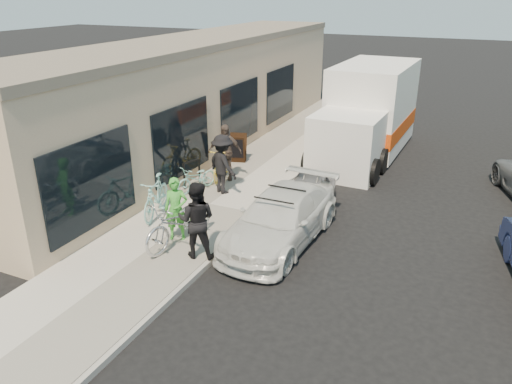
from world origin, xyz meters
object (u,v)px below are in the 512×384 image
(cruiser_bike_b, at_px, (197,178))
(cruiser_bike_c, at_px, (221,162))
(bike_rack, at_px, (192,171))
(tandem_bike, at_px, (180,222))
(man_standing, at_px, (197,220))
(bystander_b, at_px, (225,152))
(sandwich_board, at_px, (237,148))
(sedan_white, at_px, (281,218))
(cruiser_bike_a, at_px, (156,196))
(moving_truck, at_px, (368,116))
(woman_rider, at_px, (176,209))
(sedan_silver, at_px, (306,196))
(bystander_a, at_px, (223,164))

(cruiser_bike_b, height_order, cruiser_bike_c, cruiser_bike_c)
(bike_rack, height_order, tandem_bike, tandem_bike)
(tandem_bike, distance_m, man_standing, 0.80)
(man_standing, bearing_deg, bystander_b, -86.60)
(bike_rack, distance_m, sandwich_board, 2.76)
(sedan_white, relative_size, cruiser_bike_a, 2.44)
(sandwich_board, bearing_deg, moving_truck, 25.80)
(woman_rider, bearing_deg, sedan_silver, 29.75)
(tandem_bike, height_order, man_standing, man_standing)
(tandem_bike, xyz_separation_m, cruiser_bike_c, (-1.27, 4.39, -0.04))
(sedan_white, xyz_separation_m, moving_truck, (0.24, 8.08, 0.82))
(sedan_silver, relative_size, bystander_b, 1.71)
(cruiser_bike_a, xyz_separation_m, bystander_a, (0.87, 2.21, 0.35))
(cruiser_bike_a, bearing_deg, tandem_bike, -52.92)
(cruiser_bike_c, bearing_deg, cruiser_bike_a, -108.47)
(sandwich_board, height_order, moving_truck, moving_truck)
(tandem_bike, relative_size, man_standing, 1.22)
(bystander_a, bearing_deg, sedan_white, 170.76)
(man_standing, height_order, bystander_a, man_standing)
(tandem_bike, distance_m, cruiser_bike_b, 3.45)
(bike_rack, height_order, man_standing, man_standing)
(woman_rider, height_order, bystander_b, bystander_b)
(moving_truck, relative_size, bystander_b, 3.70)
(sedan_silver, height_order, woman_rider, woman_rider)
(cruiser_bike_b, bearing_deg, sedan_white, -9.92)
(tandem_bike, bearing_deg, cruiser_bike_b, 124.90)
(sedan_silver, height_order, moving_truck, moving_truck)
(bike_rack, xyz_separation_m, woman_rider, (1.47, -3.10, 0.27))
(man_standing, distance_m, cruiser_bike_c, 5.09)
(sedan_white, bearing_deg, bike_rack, 155.87)
(sandwich_board, height_order, sedan_silver, sandwich_board)
(bike_rack, height_order, bystander_b, bystander_b)
(sedan_white, bearing_deg, bystander_a, 146.79)
(woman_rider, xyz_separation_m, bystander_b, (-0.86, 4.15, 0.12))
(sedan_white, distance_m, cruiser_bike_a, 3.54)
(sedan_silver, xyz_separation_m, cruiser_bike_c, (-3.32, 1.11, 0.16))
(sandwich_board, distance_m, cruiser_bike_a, 4.93)
(tandem_bike, xyz_separation_m, man_standing, (0.67, -0.30, 0.33))
(cruiser_bike_c, bearing_deg, sandwich_board, 83.59)
(man_standing, bearing_deg, moving_truck, -116.57)
(tandem_bike, distance_m, cruiser_bike_c, 4.57)
(sandwich_board, relative_size, bystander_b, 0.54)
(woman_rider, distance_m, bystander_a, 3.16)
(bike_rack, xyz_separation_m, sedan_silver, (3.75, -0.03, -0.14))
(moving_truck, xyz_separation_m, woman_rider, (-2.51, -9.28, -0.51))
(sedan_white, bearing_deg, cruiser_bike_b, 156.39)
(cruiser_bike_b, bearing_deg, bystander_b, 91.70)
(tandem_bike, bearing_deg, woman_rider, 146.49)
(bike_rack, xyz_separation_m, tandem_bike, (1.70, -3.32, 0.06))
(sedan_white, bearing_deg, sedan_silver, 92.50)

